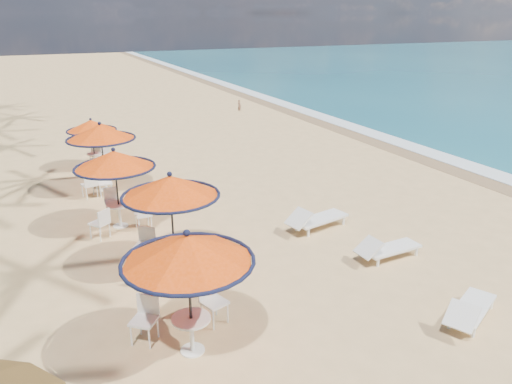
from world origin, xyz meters
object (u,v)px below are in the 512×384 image
station_1 (170,199)px  lounger_mid (386,248)px  lounger_far (315,219)px  station_4 (92,131)px  station_3 (100,141)px  lounger_near (470,310)px  station_2 (115,170)px  station_0 (187,259)px

station_1 → lounger_mid: 5.77m
lounger_far → station_1: bearing=174.4°
station_1 → lounger_mid: station_1 is taller
station_1 → lounger_mid: (5.22, -1.93, -1.55)m
station_4 → lounger_mid: size_ratio=1.11×
station_3 → lounger_far: (5.19, -6.28, -1.52)m
lounger_near → station_3: bearing=88.8°
station_2 → station_4: station_2 is taller
station_2 → lounger_far: bearing=-26.8°
station_2 → lounger_mid: size_ratio=1.30×
station_3 → station_4: size_ratio=1.20×
station_2 → lounger_mid: (5.99, -5.11, -1.50)m
lounger_near → lounger_far: lounger_far is taller
station_2 → station_0: bearing=-88.6°
station_0 → station_2: bearing=91.4°
station_2 → lounger_near: 10.09m
station_2 → lounger_near: size_ratio=1.29×
station_3 → lounger_mid: bearing=-56.0°
lounger_far → station_4: bearing=106.0°
station_0 → station_1: station_0 is taller
station_2 → lounger_mid: bearing=-40.5°
station_3 → lounger_near: station_3 is taller
station_0 → lounger_near: bearing=-16.0°
station_1 → lounger_far: 4.79m
station_4 → station_1: bearing=-86.9°
station_2 → lounger_far: 6.11m
lounger_mid → lounger_far: 2.54m
station_0 → station_1: (0.61, 3.38, -0.09)m
station_3 → lounger_mid: 10.64m
station_0 → station_3: 10.17m
lounger_mid → lounger_far: (-0.70, 2.44, 0.03)m
station_2 → station_1: bearing=-76.4°
lounger_mid → lounger_far: bearing=102.7°
station_1 → station_4: station_1 is taller
station_4 → station_3: bearing=-92.3°
lounger_near → lounger_mid: lounger_mid is taller
station_0 → station_3: size_ratio=1.00×
station_3 → lounger_far: station_3 is taller
lounger_far → lounger_mid: bearing=-86.1°
lounger_mid → lounger_near: bearing=-98.1°
station_3 → station_4: station_3 is taller
station_0 → station_2: 6.57m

